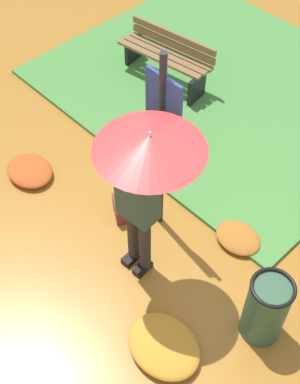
{
  "coord_description": "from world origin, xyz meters",
  "views": [
    {
      "loc": [
        2.07,
        -2.11,
        4.89
      ],
      "look_at": [
        -0.36,
        0.23,
        0.85
      ],
      "focal_mm": 49.21,
      "sensor_mm": 36.0,
      "label": 1
    }
  ],
  "objects_px": {
    "handbag": "(120,208)",
    "trash_bin": "(266,309)",
    "park_bench": "(166,57)",
    "person_with_umbrella": "(144,170)",
    "info_sign_post": "(163,128)"
  },
  "relations": [
    {
      "from": "person_with_umbrella",
      "to": "handbag",
      "type": "height_order",
      "value": "person_with_umbrella"
    },
    {
      "from": "person_with_umbrella",
      "to": "handbag",
      "type": "distance_m",
      "value": 1.62
    },
    {
      "from": "handbag",
      "to": "park_bench",
      "type": "distance_m",
      "value": 2.58
    },
    {
      "from": "handbag",
      "to": "trash_bin",
      "type": "relative_size",
      "value": 0.44
    },
    {
      "from": "info_sign_post",
      "to": "trash_bin",
      "type": "xyz_separation_m",
      "value": [
        1.65,
        -0.25,
        -1.03
      ]
    },
    {
      "from": "person_with_umbrella",
      "to": "park_bench",
      "type": "xyz_separation_m",
      "value": [
        -2.11,
        2.42,
        -1.15
      ]
    },
    {
      "from": "person_with_umbrella",
      "to": "trash_bin",
      "type": "bearing_deg",
      "value": 13.65
    },
    {
      "from": "handbag",
      "to": "park_bench",
      "type": "xyz_separation_m",
      "value": [
        -1.41,
        2.14,
        0.28
      ]
    },
    {
      "from": "info_sign_post",
      "to": "trash_bin",
      "type": "relative_size",
      "value": 2.76
    },
    {
      "from": "trash_bin",
      "to": "handbag",
      "type": "bearing_deg",
      "value": -178.9
    },
    {
      "from": "info_sign_post",
      "to": "trash_bin",
      "type": "distance_m",
      "value": 1.96
    },
    {
      "from": "park_bench",
      "to": "trash_bin",
      "type": "xyz_separation_m",
      "value": [
        3.42,
        -2.1,
        0.02
      ]
    },
    {
      "from": "park_bench",
      "to": "trash_bin",
      "type": "bearing_deg",
      "value": -31.58
    },
    {
      "from": "handbag",
      "to": "trash_bin",
      "type": "xyz_separation_m",
      "value": [
        2.01,
        0.04,
        0.29
      ]
    },
    {
      "from": "handbag",
      "to": "trash_bin",
      "type": "distance_m",
      "value": 2.04
    }
  ]
}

